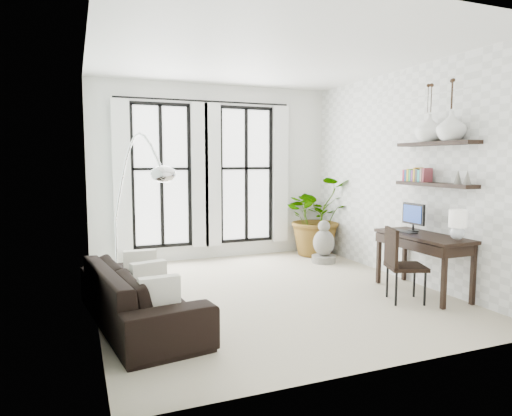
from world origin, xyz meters
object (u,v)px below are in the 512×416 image
sofa (140,295)px  buddha (324,245)px  desk_chair (400,260)px  desk (425,240)px  arc_lamp (136,171)px  plant (317,216)px

sofa → buddha: bearing=-69.1°
desk_chair → buddha: 2.36m
sofa → desk: size_ratio=1.64×
desk → arc_lamp: arc_lamp is taller
desk → arc_lamp: bearing=162.0°
buddha → arc_lamp: bearing=-163.0°
plant → desk: 2.87m
desk → desk_chair: 0.57m
plant → buddha: (-0.23, -0.66, -0.44)m
arc_lamp → buddha: size_ratio=2.84×
buddha → desk_chair: bearing=-95.8°
desk_chair → arc_lamp: 3.58m
desk → sofa: bearing=175.7°
sofa → desk: (3.74, -0.28, 0.42)m
desk → buddha: size_ratio=1.82×
sofa → desk_chair: desk_chair is taller
sofa → plant: bearing=-63.2°
buddha → sofa: bearing=-150.9°
sofa → buddha: size_ratio=3.00×
plant → desk_chair: plant is taller
plant → buddha: bearing=-109.3°
plant → desk: bearing=-89.1°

